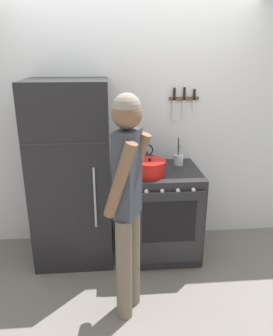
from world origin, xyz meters
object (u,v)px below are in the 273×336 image
at_px(refrigerator, 72,174).
at_px(person, 128,198).
at_px(tea_kettle, 147,159).
at_px(utensil_jar, 178,159).
at_px(stove_range, 163,212).
at_px(dutch_oven_pot, 149,168).

bearing_deg(refrigerator, person, -59.56).
distance_m(refrigerator, person, 0.98).
bearing_deg(refrigerator, tea_kettle, 9.58).
height_order(utensil_jar, person, person).
xyz_separation_m(refrigerator, utensil_jar, (1.08, 0.13, 0.08)).
xyz_separation_m(stove_range, utensil_jar, (0.18, 0.17, 0.51)).
xyz_separation_m(dutch_oven_pot, person, (-0.24, -0.69, 0.02)).
xyz_separation_m(dutch_oven_pot, tea_kettle, (0.01, 0.28, -0.00)).
relative_size(refrigerator, dutch_oven_pot, 5.20).
relative_size(refrigerator, stove_range, 1.96).
height_order(refrigerator, dutch_oven_pot, refrigerator).
distance_m(refrigerator, dutch_oven_pot, 0.76).
xyz_separation_m(refrigerator, tea_kettle, (0.75, 0.13, 0.09)).
bearing_deg(dutch_oven_pot, refrigerator, 168.36).
bearing_deg(stove_range, dutch_oven_pot, -144.72).
xyz_separation_m(stove_range, person, (-0.40, -0.80, 0.54)).
bearing_deg(dutch_oven_pot, tea_kettle, 87.44).
bearing_deg(person, utensil_jar, -4.79).
bearing_deg(person, dutch_oven_pot, 6.45).
relative_size(tea_kettle, person, 0.13).
bearing_deg(stove_range, tea_kettle, 131.48).
xyz_separation_m(stove_range, tea_kettle, (-0.15, 0.17, 0.52)).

